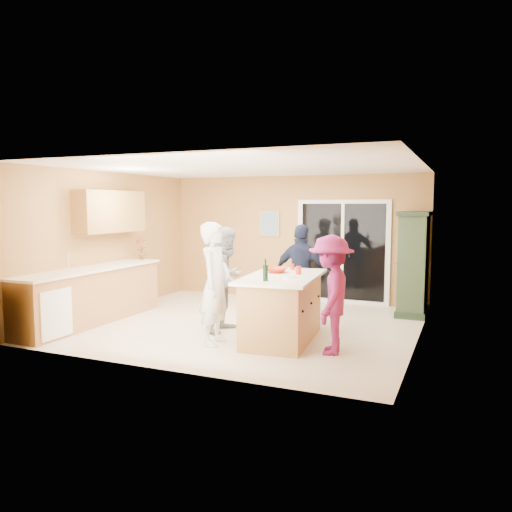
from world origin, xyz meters
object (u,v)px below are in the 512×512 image
at_px(woman_white, 215,284).
at_px(woman_grey, 227,279).
at_px(woman_navy, 302,275).
at_px(kitchen_island, 282,310).
at_px(green_hutch, 414,265).
at_px(woman_magenta, 331,295).

bearing_deg(woman_white, woman_grey, 8.83).
distance_m(woman_white, woman_navy, 1.80).
bearing_deg(kitchen_island, woman_grey, 163.16).
bearing_deg(woman_navy, woman_white, 65.38).
distance_m(kitchen_island, woman_navy, 1.14).
height_order(kitchen_island, green_hutch, green_hutch).
height_order(kitchen_island, woman_navy, woman_navy).
height_order(woman_grey, woman_navy, woman_navy).
xyz_separation_m(woman_white, woman_navy, (0.77, 1.63, -0.04)).
relative_size(woman_grey, woman_navy, 0.99).
relative_size(green_hutch, woman_magenta, 1.17).
xyz_separation_m(kitchen_island, woman_grey, (-1.00, 0.20, 0.37)).
distance_m(kitchen_island, woman_magenta, 0.95).
bearing_deg(green_hutch, woman_navy, -137.40).
relative_size(green_hutch, woman_grey, 1.14).
relative_size(woman_grey, woman_magenta, 1.03).
xyz_separation_m(green_hutch, woman_grey, (-2.59, -2.37, -0.09)).
relative_size(woman_white, woman_grey, 1.06).
bearing_deg(kitchen_island, woman_magenta, -28.51).
bearing_deg(green_hutch, woman_magenta, -104.88).
height_order(kitchen_island, woman_white, woman_white).
xyz_separation_m(green_hutch, woman_navy, (-1.64, -1.50, -0.08)).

